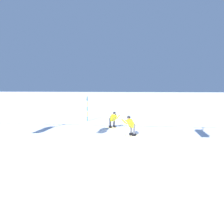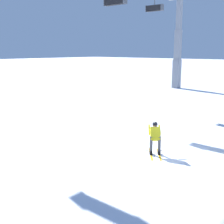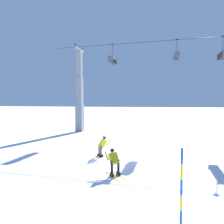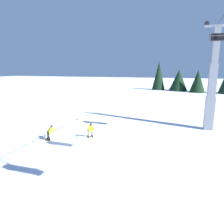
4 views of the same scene
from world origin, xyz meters
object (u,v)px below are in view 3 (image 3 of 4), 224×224
Objects in this scene: chairlift_seat_second at (176,56)px; trail_marker_pole at (181,184)px; chairlift_seat_nearest at (112,60)px; skier_carving_main at (102,145)px; lift_tower_near at (80,97)px; skier_distant_uphill at (114,160)px; chairlift_seat_middle at (222,55)px.

chairlift_seat_second is 0.90× the size of trail_marker_pole.
chairlift_seat_second is at bearing -0.00° from chairlift_seat_nearest.
skier_carving_main is at bearing -78.71° from chairlift_seat_nearest.
chairlift_seat_nearest is at bearing 0.00° from lift_tower_near.
chairlift_seat_second is 1.37× the size of skier_distant_uphill.
lift_tower_near is 5.00× the size of chairlift_seat_second.
chairlift_seat_nearest is at bearing 105.11° from skier_distant_uphill.
chairlift_seat_middle is at bearing 0.00° from chairlift_seat_nearest.
chairlift_seat_nearest is 7.33m from chairlift_seat_second.
chairlift_seat_second is (7.33, -0.00, 0.13)m from chairlift_seat_nearest.
chairlift_seat_middle is (9.80, 10.64, 7.85)m from skier_carving_main.
lift_tower_near is 12.36m from chairlift_seat_second.
chairlift_seat_nearest reaches higher than trail_marker_pole.
chairlift_seat_middle is (16.13, 0.00, 4.25)m from lift_tower_near.
lift_tower_near is 6.02m from chairlift_seat_nearest.
trail_marker_pole is (11.00, -17.59, -3.12)m from lift_tower_near.
chairlift_seat_middle is (4.59, 0.00, -0.18)m from chairlift_seat_second.
skier_distant_uphill is (-3.59, -13.86, -8.09)m from chairlift_seat_second.
skier_distant_uphill is (-8.18, -13.86, -7.90)m from chairlift_seat_middle.
chairlift_seat_nearest is at bearing 180.00° from chairlift_seat_middle.
trail_marker_pole is (-5.13, -17.59, -7.37)m from chairlift_seat_middle.
skier_carving_main is 3.61m from skier_distant_uphill.
skier_carving_main is at bearing -59.25° from lift_tower_near.
lift_tower_near reaches higher than chairlift_seat_nearest.
chairlift_seat_nearest is (4.21, 0.00, 4.30)m from lift_tower_near.
chairlift_seat_second is at bearing 88.25° from trail_marker_pole.
lift_tower_near is (-6.33, 10.64, 3.61)m from skier_carving_main.
chairlift_seat_nearest is (-2.12, 10.64, 7.91)m from skier_carving_main.
chairlift_seat_middle reaches higher than skier_carving_main.
chairlift_seat_middle is 1.48× the size of skier_distant_uphill.
lift_tower_near reaches higher than skier_distant_uphill.
chairlift_seat_second is (11.53, -0.00, 4.43)m from lift_tower_near.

